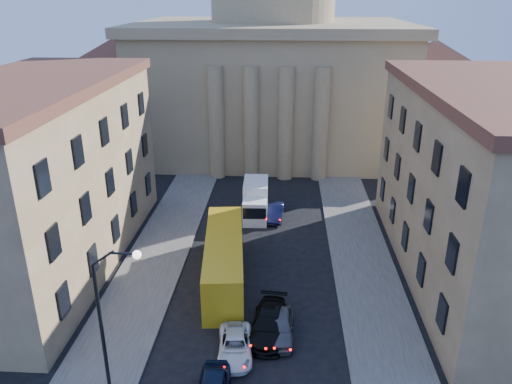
% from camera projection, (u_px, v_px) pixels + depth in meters
% --- Properties ---
extents(sidewalk_left, '(5.00, 60.00, 0.15)m').
position_uv_depth(sidewalk_left, '(141.00, 289.00, 37.11)').
color(sidewalk_left, '#504D49').
rests_on(sidewalk_left, ground).
extents(sidewalk_right, '(5.00, 60.00, 0.15)m').
position_uv_depth(sidewalk_right, '(372.00, 296.00, 36.17)').
color(sidewalk_right, '#504D49').
rests_on(sidewalk_right, ground).
extents(church, '(68.02, 28.76, 36.60)m').
position_uv_depth(church, '(272.00, 62.00, 66.95)').
color(church, '#917E59').
rests_on(church, ground).
extents(building_left, '(11.60, 26.60, 14.70)m').
position_uv_depth(building_left, '(39.00, 175.00, 38.55)').
color(building_left, tan).
rests_on(building_left, ground).
extents(building_right, '(11.60, 26.60, 14.70)m').
position_uv_depth(building_right, '(489.00, 185.00, 36.67)').
color(building_right, tan).
rests_on(building_right, ground).
extents(street_lamp, '(2.62, 0.44, 8.83)m').
position_uv_depth(street_lamp, '(109.00, 310.00, 25.82)').
color(street_lamp, black).
rests_on(street_lamp, ground).
extents(car_left_mid, '(2.39, 4.57, 1.23)m').
position_uv_depth(car_left_mid, '(235.00, 346.00, 30.29)').
color(car_left_mid, white).
rests_on(car_left_mid, ground).
extents(car_right_mid, '(2.73, 5.56, 1.56)m').
position_uv_depth(car_right_mid, '(269.00, 323.00, 32.08)').
color(car_right_mid, black).
rests_on(car_right_mid, ground).
extents(car_right_far, '(1.91, 4.65, 1.58)m').
position_uv_depth(car_right_far, '(279.00, 325.00, 31.93)').
color(car_right_far, '#525258').
rests_on(car_right_far, ground).
extents(car_right_distant, '(1.76, 4.32, 1.39)m').
position_uv_depth(car_right_distant, '(275.00, 212.00, 48.58)').
color(car_right_distant, '#0E1233').
rests_on(car_right_distant, ground).
extents(city_bus, '(3.95, 12.38, 3.43)m').
position_uv_depth(city_bus, '(224.00, 258.00, 37.81)').
color(city_bus, gold).
rests_on(city_bus, ground).
extents(box_truck, '(2.48, 6.01, 3.27)m').
position_uv_depth(box_truck, '(256.00, 200.00, 49.05)').
color(box_truck, white).
rests_on(box_truck, ground).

